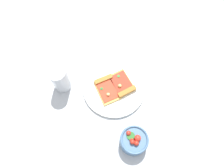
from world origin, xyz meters
TOP-DOWN VIEW (x-y plane):
  - ground_plane at (0.00, 0.00)m, footprint 2.40×2.40m
  - plate at (-0.03, -0.02)m, footprint 0.28×0.28m
  - pizza_slice_near at (0.00, -0.01)m, footprint 0.14×0.15m
  - pizza_slice_far at (-0.06, -0.04)m, footprint 0.14×0.14m
  - salad_bowl at (-0.15, 0.19)m, footprint 0.11×0.11m
  - soda_glass at (0.20, 0.01)m, footprint 0.07×0.07m
  - paper_napkin at (-0.09, -0.30)m, footprint 0.17×0.17m

SIDE VIEW (x-z plane):
  - ground_plane at x=0.00m, z-range 0.00..0.00m
  - paper_napkin at x=-0.09m, z-range 0.00..0.00m
  - plate at x=-0.03m, z-range 0.00..0.01m
  - pizza_slice_near at x=0.00m, z-range 0.01..0.03m
  - pizza_slice_far at x=-0.06m, z-range 0.01..0.03m
  - salad_bowl at x=-0.15m, z-range 0.00..0.08m
  - soda_glass at x=0.20m, z-range -0.01..0.13m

